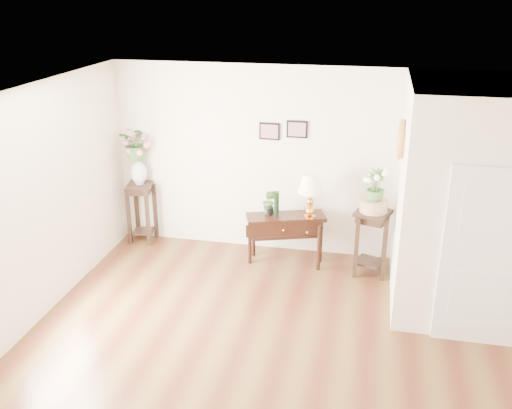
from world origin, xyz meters
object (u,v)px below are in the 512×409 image
(table_lamp, at_px, (310,194))
(plant_stand_a, at_px, (142,212))
(console_table, at_px, (285,239))
(plant_stand_b, at_px, (371,242))

(table_lamp, bearing_deg, plant_stand_a, 173.79)
(console_table, height_order, plant_stand_b, plant_stand_b)
(plant_stand_a, bearing_deg, console_table, -7.11)
(console_table, xyz_separation_m, plant_stand_a, (-2.33, 0.29, 0.11))
(console_table, relative_size, plant_stand_a, 1.17)
(console_table, bearing_deg, plant_stand_a, 154.06)
(table_lamp, xyz_separation_m, plant_stand_b, (0.87, -0.05, -0.63))
(console_table, relative_size, table_lamp, 1.74)
(table_lamp, bearing_deg, plant_stand_b, -3.22)
(table_lamp, distance_m, plant_stand_b, 1.08)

